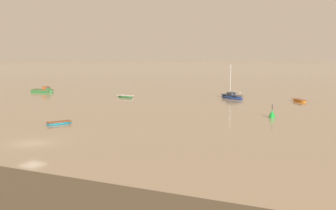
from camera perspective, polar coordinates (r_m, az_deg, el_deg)
ground_plane at (r=50.30m, az=-17.92°, el=-4.97°), size 800.00×800.00×0.00m
motorboat_moored_0 at (r=111.99m, az=-16.28°, el=1.82°), size 6.37×2.86×2.34m
sailboat_moored_0 at (r=94.93m, az=8.64°, el=1.11°), size 7.08×5.88×7.96m
rowboat_moored_2 at (r=62.26m, az=-14.50°, el=-2.40°), size 2.94×3.94×0.60m
rowboat_moored_3 at (r=91.26m, az=17.38°, el=0.52°), size 3.90×4.62×0.72m
rowboat_moored_4 at (r=96.39m, az=-5.80°, el=1.15°), size 4.57×2.41×0.69m
channel_buoy at (r=68.06m, az=13.90°, el=-1.32°), size 0.90×0.90×2.30m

